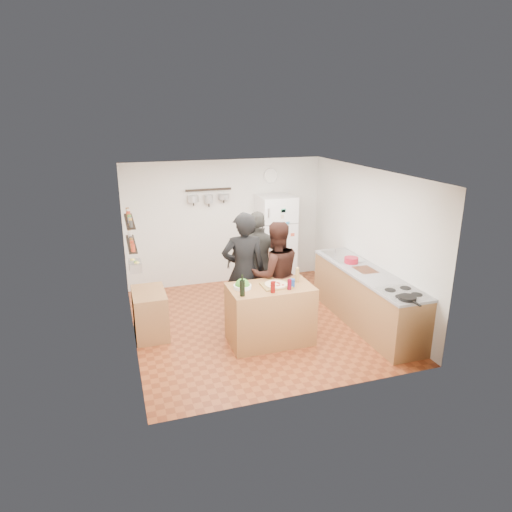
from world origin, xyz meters
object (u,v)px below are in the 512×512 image
object	(u,v)px
person_left	(244,271)
salt_canister	(292,283)
person_center	(275,275)
fridge	(276,240)
prep_island	(270,314)
wine_bottle	(242,288)
pepper_mill	(297,276)
red_bowl	(351,260)
salad_bowl	(242,287)
person_back	(258,264)
wall_clock	(271,176)
counter_run	(366,298)
skillet	(407,298)
side_table	(150,313)

from	to	relation	value
person_left	salt_canister	bearing A→B (deg)	133.41
person_center	fridge	xyz separation A→B (m)	(0.70, 1.90, 0.02)
prep_island	person_center	size ratio (longest dim) A/B	0.71
wine_bottle	person_center	world-z (taller)	person_center
prep_island	salt_canister	size ratio (longest dim) A/B	10.24
wine_bottle	person_left	xyz separation A→B (m)	(0.27, 0.84, -0.06)
pepper_mill	person_center	size ratio (longest dim) A/B	0.11
red_bowl	fridge	world-z (taller)	fridge
salad_bowl	person_back	size ratio (longest dim) A/B	0.15
wall_clock	salad_bowl	bearing A→B (deg)	-117.30
fridge	person_center	bearing A→B (deg)	-110.28
salad_bowl	pepper_mill	xyz separation A→B (m)	(0.87, 0.00, 0.07)
counter_run	wall_clock	world-z (taller)	wall_clock
red_bowl	wine_bottle	bearing A→B (deg)	-159.84
salt_canister	red_bowl	bearing A→B (deg)	26.96
pepper_mill	skillet	xyz separation A→B (m)	(1.17, -1.12, -0.06)
fridge	side_table	distance (m)	3.19
person_center	person_back	bearing A→B (deg)	-75.63
counter_run	wall_clock	size ratio (longest dim) A/B	8.77
salt_canister	person_center	xyz separation A→B (m)	(-0.03, 0.63, -0.09)
prep_island	side_table	distance (m)	1.90
person_back	side_table	bearing A→B (deg)	23.98
skillet	red_bowl	bearing A→B (deg)	88.26
wall_clock	side_table	xyz separation A→B (m)	(-2.69, -1.95, -1.78)
counter_run	skillet	distance (m)	1.28
person_back	fridge	bearing A→B (deg)	-104.42
wine_bottle	person_center	bearing A→B (deg)	43.71
prep_island	salad_bowl	distance (m)	0.64
person_center	person_back	distance (m)	0.54
prep_island	person_back	xyz separation A→B (m)	(0.15, 1.04, 0.45)
person_back	side_table	distance (m)	1.97
salt_canister	skillet	bearing A→B (deg)	-35.79
salad_bowl	person_back	distance (m)	1.14
red_bowl	wall_clock	bearing A→B (deg)	107.92
pepper_mill	red_bowl	bearing A→B (deg)	23.35
person_left	red_bowl	xyz separation A→B (m)	(1.90, -0.04, 0.01)
wine_bottle	fridge	world-z (taller)	fridge
person_center	prep_island	bearing A→B (deg)	64.47
salad_bowl	skillet	size ratio (longest dim) A/B	1.07
wine_bottle	skillet	bearing A→B (deg)	-21.88
prep_island	skillet	world-z (taller)	skillet
salad_bowl	person_back	bearing A→B (deg)	59.97
prep_island	red_bowl	xyz separation A→B (m)	(1.67, 0.58, 0.51)
wine_bottle	person_back	xyz separation A→B (m)	(0.65, 1.26, -0.12)
salad_bowl	wine_bottle	distance (m)	0.30
fridge	salad_bowl	bearing A→B (deg)	-120.47
salad_bowl	wall_clock	size ratio (longest dim) A/B	0.88
pepper_mill	salt_canister	world-z (taller)	pepper_mill
prep_island	person_center	world-z (taller)	person_center
person_center	side_table	bearing A→B (deg)	-5.88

